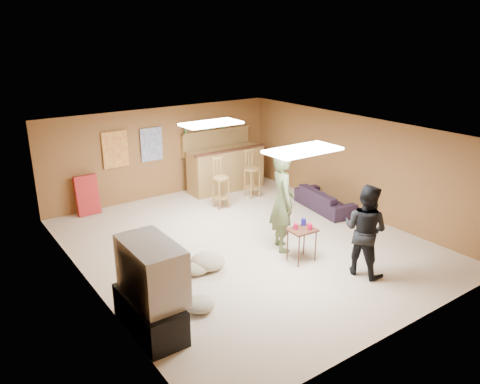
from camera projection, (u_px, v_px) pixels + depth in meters
ground at (246, 243)px, 9.14m from camera, size 7.00×7.00×0.00m
ceiling at (246, 132)px, 8.42m from camera, size 6.00×7.00×0.02m
wall_back at (163, 152)px, 11.48m from camera, size 6.00×0.02×2.20m
wall_front at (404, 261)px, 6.08m from camera, size 6.00×0.02×2.20m
wall_left at (87, 226)px, 7.14m from camera, size 0.02×7.00×2.20m
wall_right at (355, 165)px, 10.42m from camera, size 0.02×7.00×2.20m
tv_stand at (150, 314)px, 6.42m from camera, size 0.55×1.30×0.50m
dvd_box at (165, 315)px, 6.57m from camera, size 0.35×0.50×0.08m
tv_body at (152, 270)px, 6.24m from camera, size 0.60×1.10×0.80m
tv_screen at (172, 264)px, 6.41m from camera, size 0.02×0.95×0.65m
bar_counter at (226, 169)px, 12.05m from camera, size 2.00×0.60×1.10m
bar_lip at (231, 150)px, 11.68m from camera, size 2.10×0.12×0.05m
bar_shelf at (216, 130)px, 12.09m from camera, size 2.00×0.18×0.05m
bar_backing at (216, 141)px, 12.20m from camera, size 2.00×0.14×0.60m
poster_left at (115, 150)px, 10.71m from camera, size 0.60×0.03×0.85m
poster_right at (151, 144)px, 11.20m from camera, size 0.55×0.03×0.80m
folding_chair_stack at (87, 195)px, 10.45m from camera, size 0.50×0.26×0.91m
ceiling_panel_front at (303, 150)px, 7.27m from camera, size 1.20×0.60×0.04m
ceiling_panel_back at (211, 124)px, 9.36m from camera, size 1.20×0.60×0.04m
person_olive at (282, 202)px, 8.62m from camera, size 0.68×0.81×1.88m
person_black at (365, 230)px, 7.76m from camera, size 0.76×0.89×1.59m
sofa at (325, 200)px, 10.79m from camera, size 0.88×1.71×0.48m
tray_table at (302, 245)px, 8.33m from camera, size 0.50×0.41×0.62m
cup_red_near at (296, 226)px, 8.22m from camera, size 0.09×0.09×0.11m
cup_red_far at (310, 227)px, 8.20m from camera, size 0.09×0.09×0.11m
cup_blue at (303, 222)px, 8.39m from camera, size 0.10×0.10×0.12m
bar_stool_left at (221, 184)px, 10.80m from camera, size 0.44×0.44×1.15m
bar_stool_right at (252, 172)px, 11.49m from camera, size 0.53×0.53×1.27m
cushion_near_tv at (208, 261)px, 8.13m from camera, size 0.66×0.66×0.27m
cushion_mid at (197, 268)px, 7.97m from camera, size 0.51×0.51×0.19m
cushion_far at (200, 304)px, 6.91m from camera, size 0.55×0.55×0.20m
bottle_row at (210, 125)px, 11.92m from camera, size 1.48×0.08×0.26m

